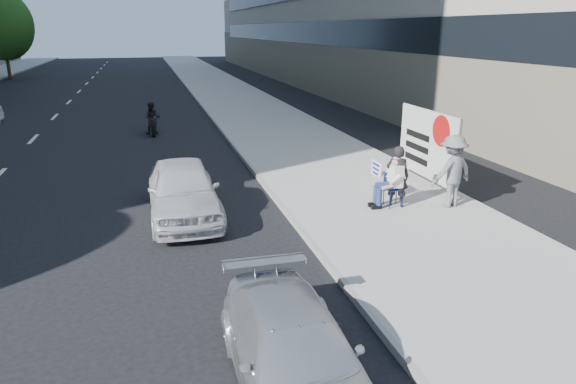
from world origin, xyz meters
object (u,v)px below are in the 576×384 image
object	(u,v)px
seated_protester	(390,179)
white_sedan_near	(183,190)
pedestrian_woman	(397,176)
parked_sedan	(295,354)
jogger	(452,171)
motorcycle	(153,120)
protest_banner	(427,144)

from	to	relation	value
seated_protester	white_sedan_near	xyz separation A→B (m)	(-5.07, 1.01, -0.17)
pedestrian_woman	parked_sedan	world-z (taller)	pedestrian_woman
jogger	motorcycle	bearing A→B (deg)	-71.94
white_sedan_near	seated_protester	bearing A→B (deg)	-11.18
jogger	white_sedan_near	bearing A→B (deg)	-23.58
seated_protester	white_sedan_near	size ratio (longest dim) A/B	0.32
white_sedan_near	motorcycle	xyz separation A→B (m)	(-0.48, 11.07, -0.07)
seated_protester	white_sedan_near	bearing A→B (deg)	168.78
seated_protester	motorcycle	size ratio (longest dim) A/B	0.64
motorcycle	pedestrian_woman	bearing A→B (deg)	-57.33
seated_protester	pedestrian_woman	xyz separation A→B (m)	(0.18, -0.04, 0.07)
parked_sedan	seated_protester	bearing A→B (deg)	55.20
pedestrian_woman	motorcycle	world-z (taller)	pedestrian_woman
motorcycle	jogger	bearing A→B (deg)	-53.18
pedestrian_woman	protest_banner	distance (m)	2.09
seated_protester	pedestrian_woman	world-z (taller)	pedestrian_woman
seated_protester	jogger	bearing A→B (deg)	-15.17
seated_protester	motorcycle	world-z (taller)	seated_protester
parked_sedan	white_sedan_near	size ratio (longest dim) A/B	0.92
seated_protester	jogger	distance (m)	1.57
protest_banner	motorcycle	distance (m)	13.05
seated_protester	pedestrian_woman	distance (m)	0.20
protest_banner	motorcycle	world-z (taller)	protest_banner
protest_banner	motorcycle	size ratio (longest dim) A/B	1.49
jogger	pedestrian_woman	xyz separation A→B (m)	(-1.32, 0.37, -0.13)
seated_protester	protest_banner	world-z (taller)	protest_banner
protest_banner	parked_sedan	world-z (taller)	protest_banner
protest_banner	white_sedan_near	size ratio (longest dim) A/B	0.74
pedestrian_woman	white_sedan_near	size ratio (longest dim) A/B	0.38
pedestrian_woman	protest_banner	size ratio (longest dim) A/B	0.52
pedestrian_woman	protest_banner	xyz separation A→B (m)	(1.56, 1.32, 0.46)
motorcycle	white_sedan_near	bearing A→B (deg)	-80.17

